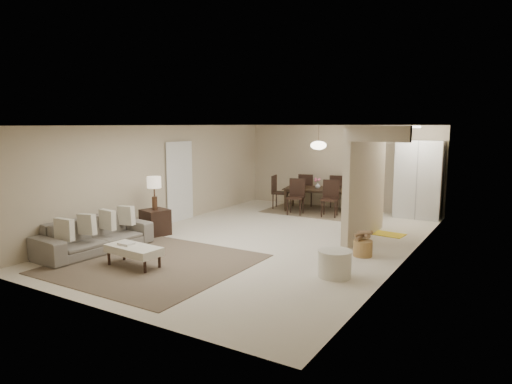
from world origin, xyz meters
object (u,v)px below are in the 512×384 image
Objects in this scene: side_table at (155,222)px; dining_table at (317,200)px; round_pouf at (335,264)px; wicker_basket at (363,248)px; sofa at (95,235)px; ottoman_bench at (134,250)px; pantry_cabinet at (419,180)px.

dining_table is (2.01, 4.63, 0.04)m from side_table.
side_table is 1.04× the size of round_pouf.
sofa is at bearing -152.29° from wicker_basket.
round_pouf is 1.41m from wicker_basket.
side_table is 4.70m from wicker_basket.
dining_table reaches higher than round_pouf.
ottoman_bench reaches higher than wicker_basket.
sofa is (-4.80, -6.75, -0.72)m from pantry_cabinet.
wicker_basket is (3.30, 2.76, -0.15)m from ottoman_bench.
pantry_cabinet is at bearing 68.29° from ottoman_bench.
pantry_cabinet is 1.10× the size of dining_table.
wicker_basket is (4.68, 2.46, -0.18)m from sofa.
ottoman_bench is at bearing -140.07° from wicker_basket.
sofa is at bearing -167.29° from round_pouf.
round_pouf is at bearing 26.58° from ottoman_bench.
sofa is at bearing -91.72° from side_table.
dining_table is (-2.62, 3.84, 0.18)m from wicker_basket.
dining_table is at bearing -14.09° from sofa.
ottoman_bench is 1.85× the size of side_table.
dining_table is (-2.59, 5.25, 0.11)m from round_pouf.
sofa is 6.63m from dining_table.
pantry_cabinet is 3.54× the size of side_table.
side_table is at bearing -125.99° from dining_table.
sofa is 1.20× the size of dining_table.
dining_table reaches higher than wicker_basket.
pantry_cabinet is at bearing -31.38° from sofa.
wicker_basket is at bearing 88.95° from round_pouf.
round_pouf is (3.27, 1.35, -0.08)m from ottoman_bench.
side_table is 5.05m from dining_table.
pantry_cabinet is 1.92× the size of ottoman_bench.
sofa reaches higher than wicker_basket.
sofa is 1.66m from side_table.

